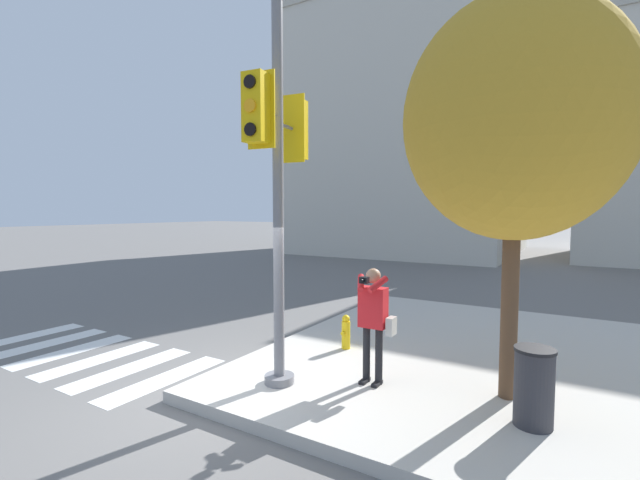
{
  "coord_description": "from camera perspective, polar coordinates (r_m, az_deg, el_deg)",
  "views": [
    {
      "loc": [
        4.48,
        -4.4,
        2.74
      ],
      "look_at": [
        1.17,
        1.06,
        2.3
      ],
      "focal_mm": 24.0,
      "sensor_mm": 36.0,
      "label": 1
    }
  ],
  "objects": [
    {
      "name": "sidewalk_corner",
      "position": [
        8.39,
        23.68,
        -14.83
      ],
      "size": [
        8.0,
        8.0,
        0.18
      ],
      "color": "#BCB7AD",
      "rests_on": "ground_plane"
    },
    {
      "name": "fire_hydrant",
      "position": [
        8.12,
        3.47,
        -12.14
      ],
      "size": [
        0.16,
        0.22,
        0.64
      ],
      "color": "yellow",
      "rests_on": "sidewalk_corner"
    },
    {
      "name": "street_tree",
      "position": [
        6.39,
        24.59,
        14.35
      ],
      "size": [
        2.91,
        2.91,
        5.37
      ],
      "color": "brown",
      "rests_on": "sidewalk_corner"
    },
    {
      "name": "person_photographer",
      "position": [
        6.43,
        7.16,
        -9.88
      ],
      "size": [
        0.58,
        0.54,
        1.72
      ],
      "color": "black",
      "rests_on": "sidewalk_corner"
    },
    {
      "name": "ground_plane",
      "position": [
        6.85,
        -13.94,
        -19.77
      ],
      "size": [
        160.0,
        160.0,
        0.0
      ],
      "primitive_type": "plane",
      "color": "slate"
    },
    {
      "name": "traffic_signal_pole",
      "position": [
        6.26,
        -5.62,
        9.42
      ],
      "size": [
        0.52,
        1.44,
        5.62
      ],
      "color": "slate",
      "rests_on": "sidewalk_corner"
    },
    {
      "name": "trash_bin",
      "position": [
        5.93,
        26.63,
        -17.1
      ],
      "size": [
        0.47,
        0.47,
        0.94
      ],
      "color": "#2D2D33",
      "rests_on": "sidewalk_corner"
    },
    {
      "name": "crosswalk_stripes",
      "position": [
        9.52,
        -28.8,
        -13.27
      ],
      "size": [
        5.02,
        2.28,
        0.01
      ],
      "color": "silver",
      "rests_on": "ground_plane"
    },
    {
      "name": "building_left",
      "position": [
        30.84,
        12.79,
        13.57
      ],
      "size": [
        12.95,
        13.95,
        15.92
      ],
      "color": "beige",
      "rests_on": "ground_plane"
    }
  ]
}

